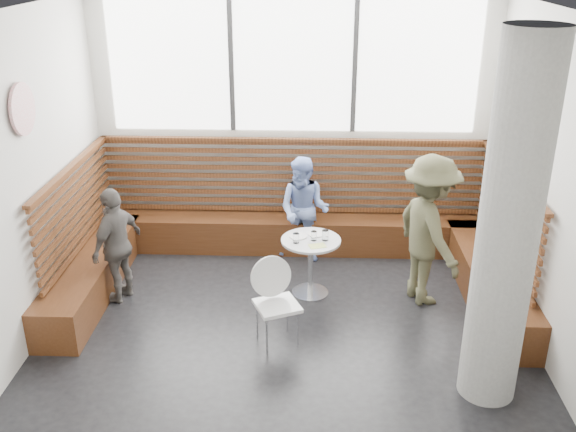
{
  "coord_description": "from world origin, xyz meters",
  "views": [
    {
      "loc": [
        0.26,
        -5.39,
        3.73
      ],
      "look_at": [
        0.0,
        1.0,
        1.0
      ],
      "focal_mm": 40.0,
      "sensor_mm": 36.0,
      "label": 1
    }
  ],
  "objects_px": {
    "child_back": "(304,210)",
    "cafe_table": "(311,255)",
    "child_left": "(117,245)",
    "cafe_chair": "(278,295)",
    "concrete_column": "(509,229)",
    "adult_man": "(429,231)"
  },
  "relations": [
    {
      "from": "child_back",
      "to": "cafe_chair",
      "type": "bearing_deg",
      "value": -80.88
    },
    {
      "from": "child_back",
      "to": "concrete_column",
      "type": "bearing_deg",
      "value": -40.3
    },
    {
      "from": "concrete_column",
      "to": "child_back",
      "type": "height_order",
      "value": "concrete_column"
    },
    {
      "from": "adult_man",
      "to": "child_back",
      "type": "distance_m",
      "value": 1.68
    },
    {
      "from": "child_left",
      "to": "cafe_table",
      "type": "bearing_deg",
      "value": 116.27
    },
    {
      "from": "concrete_column",
      "to": "cafe_chair",
      "type": "relative_size",
      "value": 3.62
    },
    {
      "from": "concrete_column",
      "to": "cafe_table",
      "type": "height_order",
      "value": "concrete_column"
    },
    {
      "from": "cafe_table",
      "to": "adult_man",
      "type": "height_order",
      "value": "adult_man"
    },
    {
      "from": "cafe_table",
      "to": "adult_man",
      "type": "xyz_separation_m",
      "value": [
        1.28,
        -0.07,
        0.36
      ]
    },
    {
      "from": "child_left",
      "to": "concrete_column",
      "type": "bearing_deg",
      "value": 89.79
    },
    {
      "from": "child_back",
      "to": "cafe_table",
      "type": "bearing_deg",
      "value": -67.79
    },
    {
      "from": "cafe_chair",
      "to": "child_left",
      "type": "relative_size",
      "value": 0.67
    },
    {
      "from": "cafe_chair",
      "to": "child_left",
      "type": "xyz_separation_m",
      "value": [
        -1.82,
        0.77,
        0.15
      ]
    },
    {
      "from": "concrete_column",
      "to": "child_back",
      "type": "bearing_deg",
      "value": 123.39
    },
    {
      "from": "child_left",
      "to": "cafe_chair",
      "type": "bearing_deg",
      "value": 88.75
    },
    {
      "from": "concrete_column",
      "to": "child_left",
      "type": "relative_size",
      "value": 2.42
    },
    {
      "from": "child_back",
      "to": "child_left",
      "type": "xyz_separation_m",
      "value": [
        -2.05,
        -1.06,
        -0.01
      ]
    },
    {
      "from": "cafe_table",
      "to": "child_back",
      "type": "bearing_deg",
      "value": 95.9
    },
    {
      "from": "cafe_table",
      "to": "child_back",
      "type": "xyz_separation_m",
      "value": [
        -0.09,
        0.89,
        0.18
      ]
    },
    {
      "from": "concrete_column",
      "to": "adult_man",
      "type": "bearing_deg",
      "value": 101.12
    },
    {
      "from": "cafe_chair",
      "to": "child_back",
      "type": "bearing_deg",
      "value": 59.12
    },
    {
      "from": "cafe_table",
      "to": "child_left",
      "type": "bearing_deg",
      "value": -175.49
    }
  ]
}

